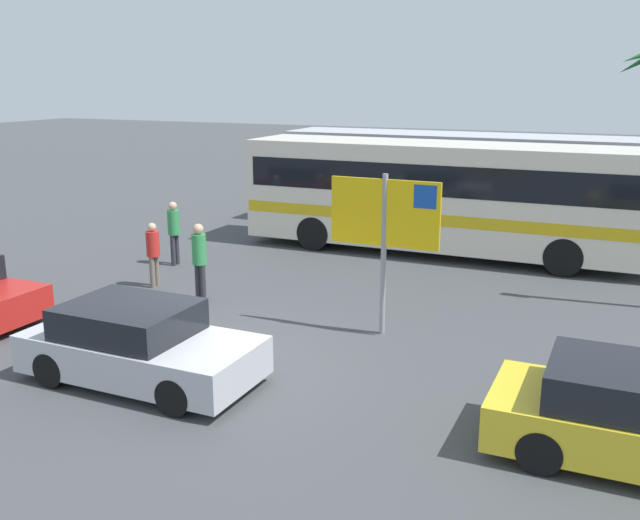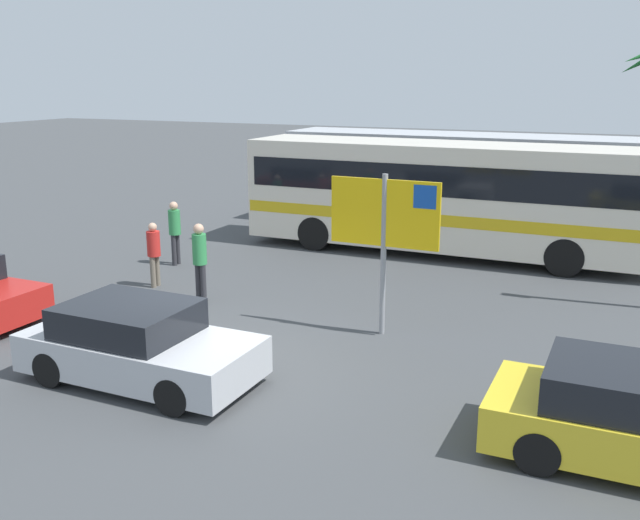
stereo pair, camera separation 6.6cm
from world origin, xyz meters
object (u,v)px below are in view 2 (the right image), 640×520
ferry_sign (387,220)px  pedestrian_near_sign (154,250)px  bus_rear_coach (455,176)px  bus_front_coach (443,193)px  pedestrian_crossing_lot (175,228)px  car_silver (138,344)px  pedestrian_by_bus (200,256)px

ferry_sign → pedestrian_near_sign: (-6.20, 0.85, -1.40)m
bus_rear_coach → ferry_sign: 10.67m
bus_rear_coach → pedestrian_near_sign: size_ratio=7.15×
bus_front_coach → pedestrian_crossing_lot: bus_front_coach is taller
car_silver → pedestrian_by_bus: (-1.50, 4.13, 0.44)m
ferry_sign → pedestrian_crossing_lot: 7.64m
car_silver → pedestrian_by_bus: 4.41m
bus_front_coach → car_silver: bus_front_coach is taller
ferry_sign → pedestrian_by_bus: bearing=176.9°
car_silver → pedestrian_by_bus: size_ratio=2.22×
pedestrian_near_sign → pedestrian_by_bus: bearing=159.6°
pedestrian_near_sign → bus_front_coach: bearing=-134.3°
ferry_sign → pedestrian_crossing_lot: size_ratio=1.84×
bus_rear_coach → pedestrian_crossing_lot: size_ratio=6.52×
bus_front_coach → pedestrian_crossing_lot: (-6.25, -4.24, -0.75)m
bus_front_coach → pedestrian_crossing_lot: 7.59m
pedestrian_crossing_lot → pedestrian_near_sign: (0.78, -1.95, -0.10)m
car_silver → bus_rear_coach: bearing=83.5°
bus_rear_coach → car_silver: 14.54m
bus_front_coach → ferry_sign: bearing=-84.1°
bus_front_coach → bus_rear_coach: 3.57m
bus_front_coach → bus_rear_coach: same height
pedestrian_by_bus → pedestrian_crossing_lot: (-2.46, 2.49, -0.04)m
ferry_sign → pedestrian_crossing_lot: ferry_sign is taller
bus_front_coach → pedestrian_near_sign: bearing=-131.5°
pedestrian_near_sign → bus_rear_coach: bearing=-119.7°
car_silver → pedestrian_near_sign: 5.65m
ferry_sign → pedestrian_crossing_lot: bearing=159.0°
ferry_sign → car_silver: (-3.03, -3.81, -1.69)m
car_silver → pedestrian_crossing_lot: pedestrian_crossing_lot is taller
bus_front_coach → ferry_sign: 7.11m
bus_rear_coach → pedestrian_by_bus: size_ratio=6.29×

